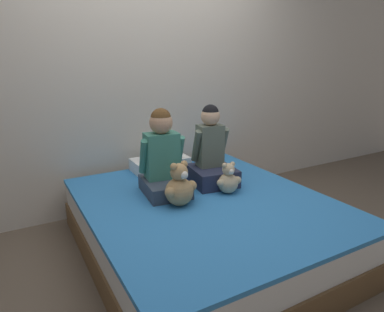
{
  "coord_description": "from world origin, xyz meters",
  "views": [
    {
      "loc": [
        -1.21,
        -1.96,
        1.42
      ],
      "look_at": [
        0.0,
        0.2,
        0.69
      ],
      "focal_mm": 32.0,
      "sensor_mm": 36.0,
      "label": 1
    }
  ],
  "objects_px": {
    "bed": "(205,225)",
    "child_on_left": "(163,159)",
    "pillow_at_headboard": "(160,164)",
    "teddy_bear_held_by_right_child": "(228,180)",
    "teddy_bear_held_by_left_child": "(180,187)",
    "child_on_right": "(211,155)"
  },
  "relations": [
    {
      "from": "child_on_right",
      "to": "bed",
      "type": "bearing_deg",
      "value": -120.79
    },
    {
      "from": "bed",
      "to": "child_on_left",
      "type": "height_order",
      "value": "child_on_left"
    },
    {
      "from": "child_on_left",
      "to": "teddy_bear_held_by_left_child",
      "type": "bearing_deg",
      "value": -84.68
    },
    {
      "from": "child_on_right",
      "to": "teddy_bear_held_by_right_child",
      "type": "relative_size",
      "value": 2.63
    },
    {
      "from": "teddy_bear_held_by_right_child",
      "to": "teddy_bear_held_by_left_child",
      "type": "bearing_deg",
      "value": -172.94
    },
    {
      "from": "teddy_bear_held_by_left_child",
      "to": "teddy_bear_held_by_right_child",
      "type": "bearing_deg",
      "value": -9.34
    },
    {
      "from": "child_on_left",
      "to": "pillow_at_headboard",
      "type": "bearing_deg",
      "value": 74.19
    },
    {
      "from": "pillow_at_headboard",
      "to": "teddy_bear_held_by_right_child",
      "type": "bearing_deg",
      "value": -74.13
    },
    {
      "from": "child_on_right",
      "to": "pillow_at_headboard",
      "type": "xyz_separation_m",
      "value": [
        -0.22,
        0.52,
        -0.18
      ]
    },
    {
      "from": "teddy_bear_held_by_left_child",
      "to": "child_on_left",
      "type": "bearing_deg",
      "value": 77.64
    },
    {
      "from": "teddy_bear_held_by_right_child",
      "to": "pillow_at_headboard",
      "type": "relative_size",
      "value": 0.47
    },
    {
      "from": "child_on_left",
      "to": "teddy_bear_held_by_right_child",
      "type": "xyz_separation_m",
      "value": [
        0.42,
        -0.26,
        -0.16
      ]
    },
    {
      "from": "teddy_bear_held_by_left_child",
      "to": "teddy_bear_held_by_right_child",
      "type": "height_order",
      "value": "teddy_bear_held_by_left_child"
    },
    {
      "from": "teddy_bear_held_by_left_child",
      "to": "pillow_at_headboard",
      "type": "xyz_separation_m",
      "value": [
        0.21,
        0.78,
        -0.08
      ]
    },
    {
      "from": "bed",
      "to": "pillow_at_headboard",
      "type": "height_order",
      "value": "pillow_at_headboard"
    },
    {
      "from": "child_on_right",
      "to": "teddy_bear_held_by_left_child",
      "type": "height_order",
      "value": "child_on_right"
    },
    {
      "from": "bed",
      "to": "child_on_right",
      "type": "bearing_deg",
      "value": 51.77
    },
    {
      "from": "bed",
      "to": "child_on_left",
      "type": "xyz_separation_m",
      "value": [
        -0.2,
        0.29,
        0.47
      ]
    },
    {
      "from": "child_on_left",
      "to": "bed",
      "type": "bearing_deg",
      "value": -49.16
    },
    {
      "from": "bed",
      "to": "child_on_right",
      "type": "height_order",
      "value": "child_on_right"
    },
    {
      "from": "pillow_at_headboard",
      "to": "teddy_bear_held_by_left_child",
      "type": "bearing_deg",
      "value": -104.75
    },
    {
      "from": "teddy_bear_held_by_right_child",
      "to": "pillow_at_headboard",
      "type": "distance_m",
      "value": 0.8
    }
  ]
}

